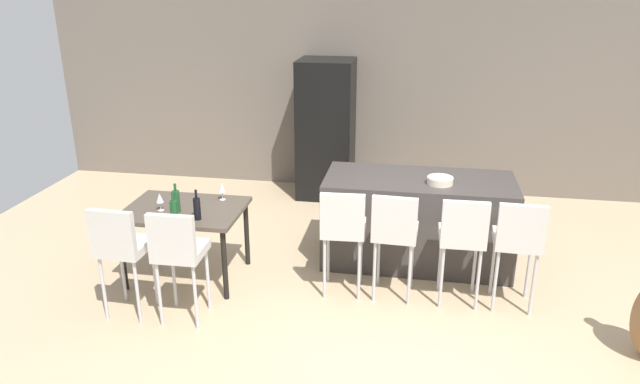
# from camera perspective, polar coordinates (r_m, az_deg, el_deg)

# --- Properties ---
(ground_plane) EXTENTS (10.00, 10.00, 0.00)m
(ground_plane) POSITION_cam_1_polar(r_m,az_deg,el_deg) (5.59, 6.80, -10.46)
(ground_plane) COLOR tan
(back_wall) EXTENTS (10.00, 0.12, 2.90)m
(back_wall) POSITION_cam_1_polar(r_m,az_deg,el_deg) (8.06, 8.55, 10.17)
(back_wall) COLOR #665B51
(back_wall) RESTS_ON ground_plane
(kitchen_island) EXTENTS (1.92, 0.85, 0.92)m
(kitchen_island) POSITION_cam_1_polar(r_m,az_deg,el_deg) (6.16, 9.46, -2.75)
(kitchen_island) COLOR #383330
(kitchen_island) RESTS_ON ground_plane
(bar_chair_left) EXTENTS (0.42, 0.42, 1.05)m
(bar_chair_left) POSITION_cam_1_polar(r_m,az_deg,el_deg) (5.36, 2.27, -3.33)
(bar_chair_left) COLOR beige
(bar_chair_left) RESTS_ON ground_plane
(bar_chair_middle) EXTENTS (0.42, 0.42, 1.05)m
(bar_chair_middle) POSITION_cam_1_polar(r_m,az_deg,el_deg) (5.33, 7.30, -3.65)
(bar_chair_middle) COLOR beige
(bar_chair_middle) RESTS_ON ground_plane
(bar_chair_right) EXTENTS (0.41, 0.41, 1.05)m
(bar_chair_right) POSITION_cam_1_polar(r_m,az_deg,el_deg) (5.34, 13.74, -4.02)
(bar_chair_right) COLOR beige
(bar_chair_right) RESTS_ON ground_plane
(bar_chair_far) EXTENTS (0.41, 0.41, 1.05)m
(bar_chair_far) POSITION_cam_1_polar(r_m,az_deg,el_deg) (5.40, 18.76, -4.27)
(bar_chair_far) COLOR beige
(bar_chair_far) RESTS_ON ground_plane
(dining_table) EXTENTS (1.13, 0.83, 0.74)m
(dining_table) POSITION_cam_1_polar(r_m,az_deg,el_deg) (5.83, -13.06, -2.24)
(dining_table) COLOR #4C4238
(dining_table) RESTS_ON ground_plane
(dining_chair_near) EXTENTS (0.42, 0.42, 1.05)m
(dining_chair_near) POSITION_cam_1_polar(r_m,az_deg,el_deg) (5.28, -18.84, -4.85)
(dining_chair_near) COLOR beige
(dining_chair_near) RESTS_ON ground_plane
(dining_chair_far) EXTENTS (0.41, 0.41, 1.05)m
(dining_chair_far) POSITION_cam_1_polar(r_m,az_deg,el_deg) (5.07, -13.71, -5.40)
(dining_chair_far) COLOR beige
(dining_chair_far) RESTS_ON ground_plane
(wine_bottle_far) EXTENTS (0.07, 0.07, 0.29)m
(wine_bottle_far) POSITION_cam_1_polar(r_m,az_deg,el_deg) (5.47, -11.90, -1.56)
(wine_bottle_far) COLOR black
(wine_bottle_far) RESTS_ON dining_table
(wine_bottle_middle) EXTENTS (0.07, 0.07, 0.28)m
(wine_bottle_middle) POSITION_cam_1_polar(r_m,az_deg,el_deg) (5.68, -13.85, -0.85)
(wine_bottle_middle) COLOR #194723
(wine_bottle_middle) RESTS_ON dining_table
(wine_bottle_near) EXTENTS (0.07, 0.07, 0.30)m
(wine_bottle_near) POSITION_cam_1_polar(r_m,az_deg,el_deg) (5.44, -14.06, -1.82)
(wine_bottle_near) COLOR #194723
(wine_bottle_near) RESTS_ON dining_table
(wine_glass_left) EXTENTS (0.07, 0.07, 0.17)m
(wine_glass_left) POSITION_cam_1_polar(r_m,az_deg,el_deg) (5.75, -15.36, -0.60)
(wine_glass_left) COLOR silver
(wine_glass_left) RESTS_ON dining_table
(wine_glass_right) EXTENTS (0.07, 0.07, 0.17)m
(wine_glass_right) POSITION_cam_1_polar(r_m,az_deg,el_deg) (5.89, -9.54, 0.39)
(wine_glass_right) COLOR silver
(wine_glass_right) RESTS_ON dining_table
(refrigerator) EXTENTS (0.72, 0.68, 1.84)m
(refrigerator) POSITION_cam_1_polar(r_m,az_deg,el_deg) (7.83, 0.59, 6.13)
(refrigerator) COLOR black
(refrigerator) RESTS_ON ground_plane
(fruit_bowl) EXTENTS (0.25, 0.25, 0.07)m
(fruit_bowl) POSITION_cam_1_polar(r_m,az_deg,el_deg) (5.87, 11.64, 1.11)
(fruit_bowl) COLOR beige
(fruit_bowl) RESTS_ON kitchen_island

